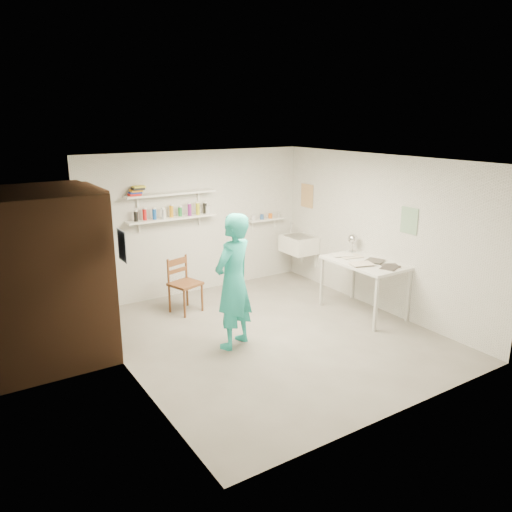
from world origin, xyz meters
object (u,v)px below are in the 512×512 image
belfast_sink (299,244)px  desk_lamp (353,239)px  man (233,281)px  wooden_chair (185,284)px  work_table (363,288)px  wall_clock (232,255)px

belfast_sink → desk_lamp: bearing=-85.7°
belfast_sink → man: man is taller
wooden_chair → work_table: wooden_chair is taller
work_table → desk_lamp: size_ratio=8.00×
wooden_chair → desk_lamp: size_ratio=5.81×
man → work_table: man is taller
belfast_sink → wall_clock: wall_clock is taller
wooden_chair → belfast_sink: bearing=-11.0°
wall_clock → work_table: 2.29m
work_table → wooden_chair: bearing=146.1°
belfast_sink → wooden_chair: size_ratio=0.66×
belfast_sink → work_table: belfast_sink is taller
man → wooden_chair: man is taller
wooden_chair → wall_clock: bearing=-101.4°
wall_clock → desk_lamp: size_ratio=2.05×
belfast_sink → desk_lamp: desk_lamp is taller
work_table → man: bearing=177.6°
wooden_chair → work_table: size_ratio=0.73×
belfast_sink → work_table: size_ratio=0.48×
belfast_sink → wall_clock: 2.74m
wall_clock → work_table: size_ratio=0.26×
belfast_sink → wall_clock: (-2.25, -1.49, 0.49)m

